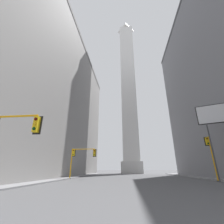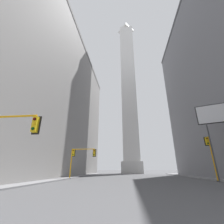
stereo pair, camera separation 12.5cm
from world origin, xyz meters
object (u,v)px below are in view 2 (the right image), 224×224
(traffic_light_mid_left, at_px, (80,156))
(obelisk, at_px, (128,85))
(traffic_light_near_left, at_px, (3,133))
(billboard_sign, at_px, (222,115))
(traffic_light_mid_right, at_px, (210,151))

(traffic_light_mid_left, bearing_deg, obelisk, 73.04)
(obelisk, distance_m, traffic_light_near_left, 59.90)
(traffic_light_near_left, relative_size, traffic_light_mid_left, 1.05)
(traffic_light_mid_left, xyz_separation_m, billboard_sign, (22.02, -5.36, 4.88))
(traffic_light_near_left, distance_m, billboard_sign, 25.61)
(obelisk, xyz_separation_m, traffic_light_mid_right, (10.80, -34.84, -32.66))
(obelisk, height_order, traffic_light_mid_right, obelisk)
(traffic_light_mid_right, xyz_separation_m, billboard_sign, (1.53, -2.29, 4.64))
(billboard_sign, bearing_deg, traffic_light_mid_right, 123.77)
(obelisk, distance_m, traffic_light_mid_right, 48.96)
(traffic_light_near_left, height_order, traffic_light_mid_right, traffic_light_mid_right)
(obelisk, bearing_deg, traffic_light_mid_left, -106.96)
(billboard_sign, bearing_deg, obelisk, 108.37)
(traffic_light_mid_left, height_order, billboard_sign, billboard_sign)
(traffic_light_mid_left, xyz_separation_m, traffic_light_mid_right, (20.48, -3.06, 0.25))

